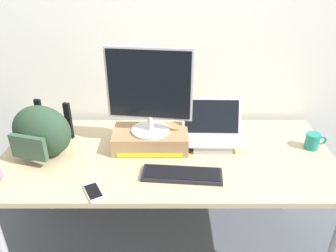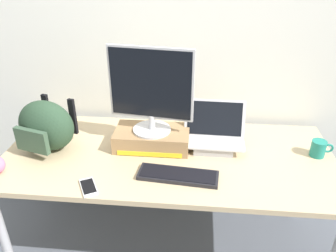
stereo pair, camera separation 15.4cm
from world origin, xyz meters
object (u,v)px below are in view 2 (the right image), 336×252
object	(u,v)px
coffee_mug	(319,148)
cell_phone	(88,187)
toner_box_yellow	(152,138)
desktop_monitor	(151,91)
open_laptop	(214,138)
messenger_backpack	(46,126)
external_keyboard	(178,175)

from	to	relation	value
coffee_mug	cell_phone	distance (m)	1.26
coffee_mug	toner_box_yellow	bearing A→B (deg)	179.08
desktop_monitor	open_laptop	bearing A→B (deg)	12.08
desktop_monitor	cell_phone	xyz separation A→B (m)	(-0.26, -0.42, -0.35)
desktop_monitor	open_laptop	world-z (taller)	desktop_monitor
messenger_backpack	toner_box_yellow	bearing A→B (deg)	23.30
desktop_monitor	coffee_mug	world-z (taller)	desktop_monitor
desktop_monitor	coffee_mug	xyz separation A→B (m)	(0.94, -0.01, -0.30)
cell_phone	external_keyboard	bearing A→B (deg)	-11.37
desktop_monitor	toner_box_yellow	bearing A→B (deg)	87.14
desktop_monitor	open_laptop	size ratio (longest dim) A/B	1.38
open_laptop	toner_box_yellow	bearing A→B (deg)	-174.44
open_laptop	messenger_backpack	xyz separation A→B (m)	(-0.95, -0.11, 0.09)
desktop_monitor	messenger_backpack	xyz separation A→B (m)	(-0.59, -0.08, -0.21)
desktop_monitor	coffee_mug	bearing A→B (deg)	6.72
desktop_monitor	messenger_backpack	world-z (taller)	desktop_monitor
toner_box_yellow	external_keyboard	xyz separation A→B (m)	(0.17, -0.29, -0.04)
desktop_monitor	external_keyboard	bearing A→B (deg)	-51.37
messenger_backpack	cell_phone	bearing A→B (deg)	-29.67
external_keyboard	cell_phone	world-z (taller)	external_keyboard
desktop_monitor	cell_phone	distance (m)	0.60
toner_box_yellow	cell_phone	size ratio (longest dim) A/B	2.72
toner_box_yellow	cell_phone	bearing A→B (deg)	-121.64
toner_box_yellow	cell_phone	world-z (taller)	toner_box_yellow
desktop_monitor	cell_phone	bearing A→B (deg)	-114.12
toner_box_yellow	coffee_mug	size ratio (longest dim) A/B	3.48
open_laptop	coffee_mug	distance (m)	0.58
desktop_monitor	external_keyboard	size ratio (longest dim) A/B	1.16
toner_box_yellow	desktop_monitor	bearing A→B (deg)	-100.43
toner_box_yellow	messenger_backpack	world-z (taller)	messenger_backpack
external_keyboard	messenger_backpack	distance (m)	0.80
coffee_mug	cell_phone	xyz separation A→B (m)	(-1.20, -0.40, -0.04)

